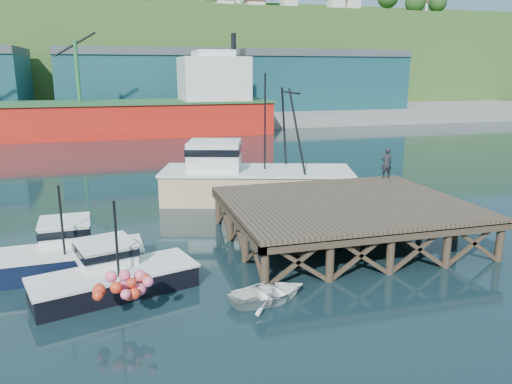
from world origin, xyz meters
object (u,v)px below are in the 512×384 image
object	(u,v)px
boat_navy	(66,253)
dockworker	(386,163)
boat_black	(112,274)
trawler	(253,176)
dinghy	(268,293)

from	to	relation	value
boat_navy	dockworker	bearing A→B (deg)	11.73
boat_navy	dockworker	distance (m)	19.28
boat_black	dockworker	world-z (taller)	dockworker
boat_black	trawler	xyz separation A→B (m)	(9.21, 12.25, 1.03)
dockworker	boat_black	bearing A→B (deg)	30.25
boat_navy	boat_black	world-z (taller)	boat_navy
boat_navy	dinghy	distance (m)	9.43
boat_black	dinghy	xyz separation A→B (m)	(5.76, -2.60, -0.40)
boat_navy	boat_black	distance (m)	3.40
boat_navy	dockworker	world-z (taller)	boat_navy
boat_navy	trawler	distance (m)	14.68
boat_black	trawler	bearing A→B (deg)	36.76
dinghy	dockworker	xyz separation A→B (m)	(10.80, 10.20, 2.76)
boat_black	dockworker	bearing A→B (deg)	8.34
boat_navy	dockworker	xyz separation A→B (m)	(18.53, 4.82, 2.26)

